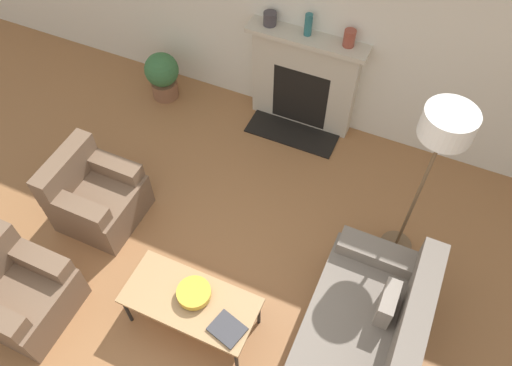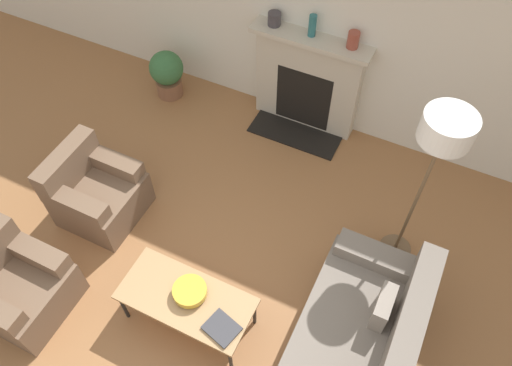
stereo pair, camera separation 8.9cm
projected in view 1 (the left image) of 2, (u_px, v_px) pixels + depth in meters
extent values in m
plane|color=#99663D|center=(191.00, 344.00, 4.36)|extent=(18.00, 18.00, 0.00)
cube|color=silver|center=(327.00, 9.00, 4.94)|extent=(18.00, 0.06, 2.90)
cube|color=beige|center=(304.00, 82.00, 5.59)|extent=(1.18, 0.20, 1.15)
cube|color=black|center=(300.00, 97.00, 5.67)|extent=(0.65, 0.04, 0.75)
cube|color=black|center=(292.00, 133.00, 5.88)|extent=(1.06, 0.40, 0.02)
cube|color=beige|center=(307.00, 39.00, 5.10)|extent=(1.30, 0.28, 0.05)
cube|color=slate|center=(347.00, 364.00, 4.05)|extent=(0.89, 2.07, 0.43)
cube|color=slate|center=(402.00, 366.00, 3.64)|extent=(0.20, 2.07, 0.39)
cube|color=slate|center=(385.00, 255.00, 4.34)|extent=(0.82, 0.22, 0.14)
cube|color=gray|center=(387.00, 303.00, 4.00)|extent=(0.12, 0.32, 0.28)
cube|color=brown|center=(26.00, 300.00, 4.39)|extent=(0.73, 0.74, 0.42)
cube|color=brown|center=(36.00, 258.00, 4.31)|extent=(0.66, 0.18, 0.16)
cube|color=brown|center=(101.00, 204.00, 5.02)|extent=(0.73, 0.74, 0.42)
cube|color=brown|center=(66.00, 170.00, 4.77)|extent=(0.18, 0.74, 0.37)
cube|color=brown|center=(76.00, 208.00, 4.63)|extent=(0.66, 0.18, 0.16)
cube|color=brown|center=(111.00, 166.00, 4.94)|extent=(0.66, 0.18, 0.16)
cube|color=tan|center=(190.00, 300.00, 4.15)|extent=(1.14, 0.53, 0.03)
cylinder|color=black|center=(127.00, 310.00, 4.33)|extent=(0.03, 0.03, 0.42)
cylinder|color=black|center=(236.00, 360.00, 4.07)|extent=(0.03, 0.03, 0.42)
cylinder|color=black|center=(154.00, 268.00, 4.58)|extent=(0.03, 0.03, 0.42)
cylinder|color=black|center=(259.00, 313.00, 4.32)|extent=(0.03, 0.03, 0.42)
cylinder|color=gold|center=(194.00, 295.00, 4.15)|extent=(0.10, 0.10, 0.02)
cylinder|color=gold|center=(194.00, 293.00, 4.12)|extent=(0.29, 0.29, 0.06)
cube|color=#38383D|center=(227.00, 329.00, 3.97)|extent=(0.31, 0.28, 0.02)
cylinder|color=brown|center=(396.00, 245.00, 4.96)|extent=(0.31, 0.31, 0.03)
cylinder|color=brown|center=(417.00, 196.00, 4.30)|extent=(0.03, 0.03, 1.63)
cylinder|color=white|center=(448.00, 124.00, 3.59)|extent=(0.40, 0.40, 0.22)
cylinder|color=#3D383D|center=(270.00, 19.00, 5.14)|extent=(0.14, 0.14, 0.14)
cylinder|color=#28666B|center=(308.00, 25.00, 5.00)|extent=(0.08, 0.08, 0.24)
cylinder|color=brown|center=(349.00, 38.00, 4.92)|extent=(0.12, 0.12, 0.17)
cylinder|color=brown|center=(165.00, 88.00, 6.21)|extent=(0.32, 0.32, 0.22)
sphere|color=#386B3D|center=(162.00, 70.00, 5.97)|extent=(0.41, 0.41, 0.41)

